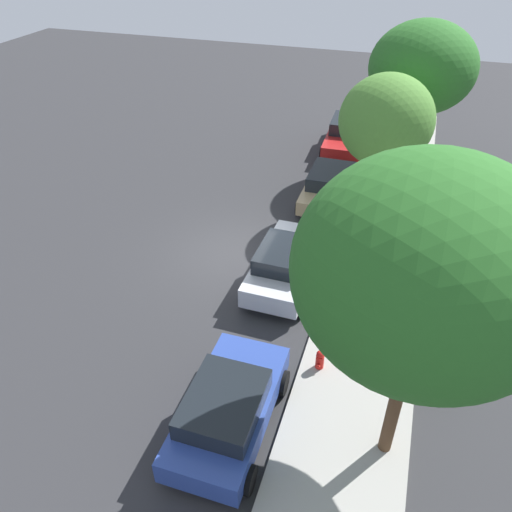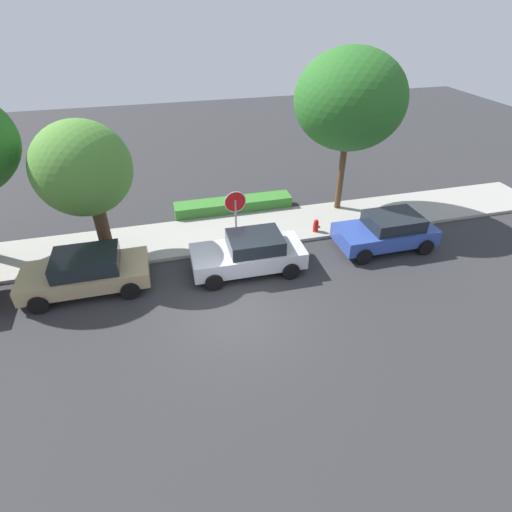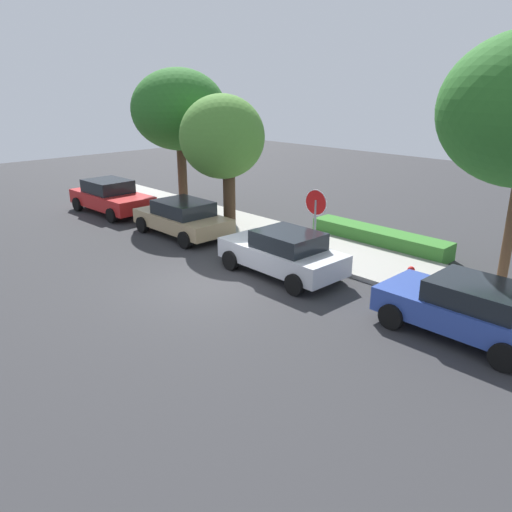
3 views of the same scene
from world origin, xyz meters
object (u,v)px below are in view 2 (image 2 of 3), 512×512
at_px(stop_sign, 235,209).
at_px(street_tree_near_corner, 350,100).
at_px(parked_car_blue, 387,231).
at_px(fire_hydrant, 316,227).
at_px(parked_car_tan, 86,271).
at_px(street_tree_far, 83,170).
at_px(parked_car_silver, 249,253).

distance_m(stop_sign, street_tree_near_corner, 6.60).
bearing_deg(street_tree_near_corner, parked_car_blue, -80.82).
xyz_separation_m(parked_car_blue, street_tree_near_corner, (-0.56, 3.49, 4.32)).
height_order(stop_sign, fire_hydrant, stop_sign).
distance_m(parked_car_tan, street_tree_far, 3.50).
bearing_deg(parked_car_tan, fire_hydrant, 9.35).
height_order(stop_sign, parked_car_silver, stop_sign).
bearing_deg(parked_car_silver, parked_car_tan, 176.71).
xyz_separation_m(parked_car_silver, street_tree_far, (-5.34, 2.13, 2.96)).
relative_size(parked_car_tan, parked_car_blue, 1.08).
height_order(street_tree_near_corner, street_tree_far, street_tree_near_corner).
distance_m(stop_sign, parked_car_blue, 6.16).
xyz_separation_m(parked_car_silver, fire_hydrant, (3.38, 1.83, -0.38)).
xyz_separation_m(stop_sign, parked_car_silver, (0.13, -1.68, -0.98)).
xyz_separation_m(parked_car_tan, parked_car_blue, (11.51, -0.15, 0.01)).
distance_m(parked_car_blue, fire_hydrant, 2.92).
relative_size(stop_sign, parked_car_blue, 0.63).
bearing_deg(parked_car_blue, stop_sign, 165.74).
bearing_deg(street_tree_far, street_tree_near_corner, 8.40).
height_order(stop_sign, street_tree_far, street_tree_far).
distance_m(stop_sign, fire_hydrant, 3.78).
relative_size(street_tree_near_corner, fire_hydrant, 9.93).
xyz_separation_m(parked_car_tan, street_tree_far, (0.41, 1.79, 2.98)).
bearing_deg(street_tree_far, parked_car_tan, -102.75).
distance_m(street_tree_near_corner, fire_hydrant, 5.36).
bearing_deg(parked_car_silver, fire_hydrant, 28.46).
height_order(parked_car_silver, parked_car_tan, parked_car_silver).
xyz_separation_m(parked_car_silver, parked_car_tan, (-5.75, 0.33, -0.02)).
bearing_deg(street_tree_near_corner, street_tree_far, -171.60).
xyz_separation_m(stop_sign, parked_car_tan, (-5.61, -1.35, -0.99)).
bearing_deg(fire_hydrant, street_tree_near_corner, 45.53).
height_order(parked_car_blue, street_tree_near_corner, street_tree_near_corner).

